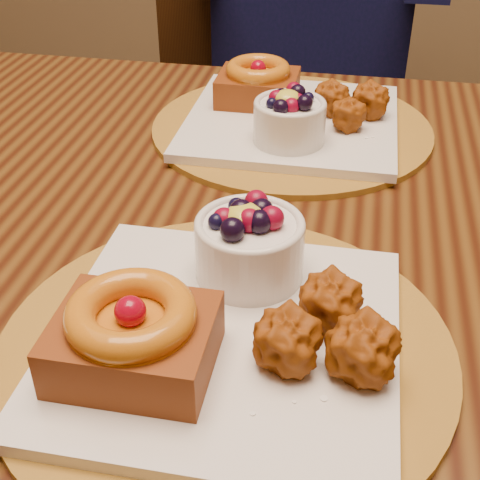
# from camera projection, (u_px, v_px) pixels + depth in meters

# --- Properties ---
(dining_table) EXTENTS (1.60, 0.90, 0.76)m
(dining_table) POSITION_uv_depth(u_px,v_px,m) (265.00, 270.00, 0.78)
(dining_table) COLOR black
(dining_table) RESTS_ON ground
(place_setting_near) EXTENTS (0.38, 0.38, 0.09)m
(place_setting_near) POSITION_uv_depth(u_px,v_px,m) (222.00, 319.00, 0.55)
(place_setting_near) COLOR brown
(place_setting_near) RESTS_ON dining_table
(place_setting_far) EXTENTS (0.38, 0.38, 0.09)m
(place_setting_far) POSITION_uv_depth(u_px,v_px,m) (290.00, 115.00, 0.90)
(place_setting_far) COLOR brown
(place_setting_far) RESTS_ON dining_table
(chair_far) EXTENTS (0.48, 0.48, 0.98)m
(chair_far) POSITION_uv_depth(u_px,v_px,m) (241.00, 94.00, 1.58)
(chair_far) COLOR black
(chair_far) RESTS_ON ground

